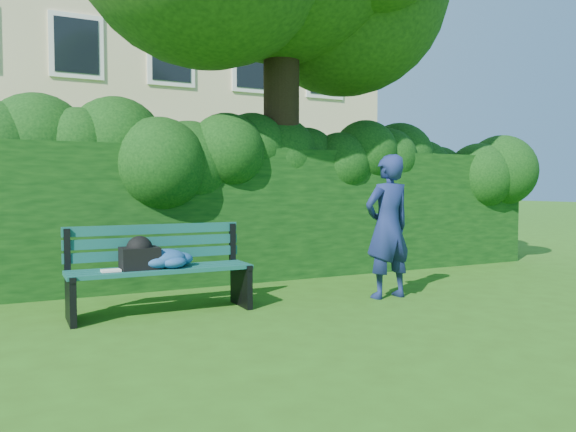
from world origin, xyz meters
name	(u,v)px	position (x,y,z in m)	size (l,w,h in m)	color
ground	(314,308)	(0.00, 0.00, 0.00)	(80.00, 80.00, 0.00)	#2D5A15
apartment_building	(101,40)	(0.00, 13.99, 6.00)	(16.00, 8.08, 12.00)	beige
hedge	(236,214)	(0.00, 2.20, 0.90)	(10.00, 1.00, 1.80)	black
park_bench	(158,265)	(-1.52, 0.52, 0.50)	(1.83, 0.57, 0.89)	#0E4642
man_reading	(388,227)	(1.05, 0.12, 0.83)	(0.60, 0.40, 1.65)	navy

